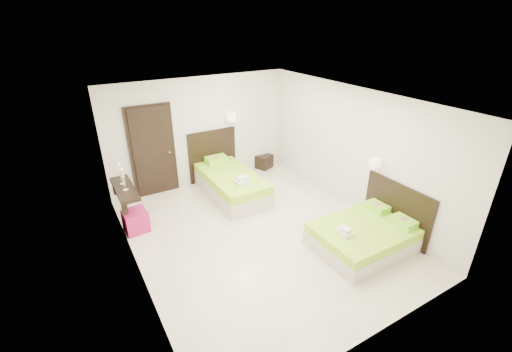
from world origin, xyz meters
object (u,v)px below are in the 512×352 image
nightstand (264,161)px  ottoman (136,221)px  bed_single (230,181)px  bed_double (366,234)px

nightstand → ottoman: ottoman is taller
bed_single → bed_double: (1.21, -3.09, -0.05)m
bed_double → nightstand: 3.98m
bed_single → ottoman: bed_single is taller
ottoman → bed_single: bearing=11.1°
bed_double → bed_single: bearing=111.4°
bed_double → ottoman: size_ratio=3.98×
bed_double → ottoman: bearing=142.8°
bed_double → ottoman: 4.37m
bed_double → nightstand: bearing=85.9°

